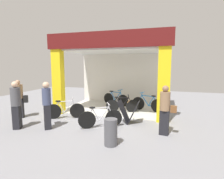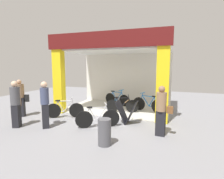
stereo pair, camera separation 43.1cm
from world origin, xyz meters
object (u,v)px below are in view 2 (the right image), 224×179
(bicycle_inside_1, at_px, (148,104))
(pedestrian_2, at_px, (20,97))
(pedestrian_3, at_px, (16,103))
(trash_bin, at_px, (105,132))
(sandwich_board_sign, at_px, (127,112))
(bicycle_parked_1, at_px, (98,118))
(pedestrian_1, at_px, (45,104))
(pedestrian_0, at_px, (161,110))
(bicycle_parked_0, at_px, (65,110))
(bicycle_inside_0, at_px, (117,99))
(bicycle_inside_2, at_px, (122,105))

(bicycle_inside_1, xyz_separation_m, pedestrian_2, (-5.36, -2.84, 0.51))
(pedestrian_3, relative_size, trash_bin, 2.21)
(pedestrian_2, bearing_deg, sandwich_board_sign, 8.58)
(bicycle_parked_1, distance_m, pedestrian_3, 3.13)
(pedestrian_1, bearing_deg, pedestrian_0, 9.23)
(bicycle_parked_0, distance_m, pedestrian_3, 2.02)
(pedestrian_0, height_order, pedestrian_1, pedestrian_1)
(sandwich_board_sign, bearing_deg, bicycle_inside_0, 115.30)
(pedestrian_1, height_order, pedestrian_3, pedestrian_3)
(pedestrian_1, bearing_deg, trash_bin, -13.85)
(sandwich_board_sign, bearing_deg, pedestrian_3, -153.68)
(bicycle_inside_1, distance_m, bicycle_inside_2, 1.34)
(bicycle_inside_2, distance_m, pedestrian_1, 3.75)
(bicycle_inside_2, relative_size, pedestrian_1, 0.90)
(bicycle_parked_0, height_order, pedestrian_1, pedestrian_1)
(bicycle_parked_0, bearing_deg, sandwich_board_sign, 4.60)
(bicycle_inside_0, bearing_deg, trash_bin, -75.59)
(bicycle_parked_0, relative_size, pedestrian_2, 0.90)
(bicycle_parked_1, distance_m, pedestrian_2, 3.95)
(bicycle_parked_0, bearing_deg, bicycle_parked_1, -19.37)
(bicycle_inside_2, relative_size, pedestrian_3, 0.89)
(bicycle_parked_0, bearing_deg, pedestrian_3, -121.42)
(bicycle_inside_2, xyz_separation_m, pedestrian_0, (2.06, -2.41, 0.51))
(bicycle_parked_1, distance_m, trash_bin, 1.57)
(sandwich_board_sign, relative_size, trash_bin, 1.15)
(bicycle_inside_2, height_order, bicycle_parked_0, bicycle_parked_0)
(bicycle_inside_0, xyz_separation_m, pedestrian_0, (2.82, -3.87, 0.49))
(sandwich_board_sign, bearing_deg, bicycle_parked_1, -135.11)
(pedestrian_0, xyz_separation_m, pedestrian_3, (-5.23, -0.98, 0.05))
(pedestrian_1, bearing_deg, bicycle_parked_0, 93.13)
(bicycle_inside_2, height_order, pedestrian_1, pedestrian_1)
(sandwich_board_sign, bearing_deg, bicycle_inside_2, 113.18)
(bicycle_parked_1, relative_size, pedestrian_2, 0.86)
(bicycle_parked_1, bearing_deg, bicycle_parked_0, 160.63)
(bicycle_inside_0, height_order, bicycle_parked_1, bicycle_inside_0)
(bicycle_inside_0, distance_m, pedestrian_1, 4.76)
(bicycle_inside_1, xyz_separation_m, sandwich_board_sign, (-0.55, -2.12, 0.08))
(bicycle_parked_0, relative_size, pedestrian_1, 0.87)
(bicycle_inside_2, bearing_deg, bicycle_inside_0, 117.39)
(pedestrian_0, xyz_separation_m, pedestrian_1, (-4.14, -0.67, 0.04))
(bicycle_parked_0, bearing_deg, bicycle_inside_0, 66.43)
(bicycle_parked_1, height_order, pedestrian_0, pedestrian_0)
(pedestrian_3, bearing_deg, bicycle_parked_1, 18.81)
(bicycle_inside_0, bearing_deg, bicycle_inside_2, -62.61)
(bicycle_inside_0, distance_m, sandwich_board_sign, 3.28)
(bicycle_inside_1, xyz_separation_m, bicycle_inside_2, (-1.19, -0.62, -0.02))
(pedestrian_3, height_order, trash_bin, pedestrian_3)
(pedestrian_3, bearing_deg, trash_bin, -5.28)
(bicycle_inside_2, height_order, pedestrian_3, pedestrian_3)
(trash_bin, bearing_deg, bicycle_inside_0, 104.41)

